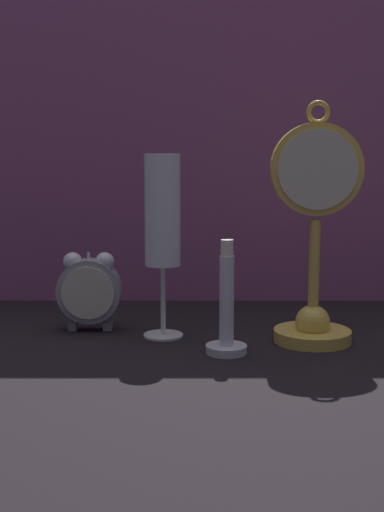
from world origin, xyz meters
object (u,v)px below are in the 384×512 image
Objects in this scene: pocket_watch_on_stand at (315,247)px; champagne_flute at (163,221)px; brass_candlestick at (227,316)px; alarm_clock_twin_bell at (89,288)px.

champagne_flute is (-0.20, 0.03, 0.03)m from pocket_watch_on_stand.
pocket_watch_on_stand is at bearing 23.90° from brass_candlestick.
brass_candlestick reaches higher than alarm_clock_twin_bell.
pocket_watch_on_stand is 2.82× the size of alarm_clock_twin_bell.
pocket_watch_on_stand is 0.15m from brass_candlestick.
champagne_flute reaches higher than brass_candlestick.
champagne_flute is 1.72× the size of brass_candlestick.
alarm_clock_twin_bell is 0.22m from brass_candlestick.
pocket_watch_on_stand is at bearing -10.85° from alarm_clock_twin_bell.
pocket_watch_on_stand is 0.31m from alarm_clock_twin_bell.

